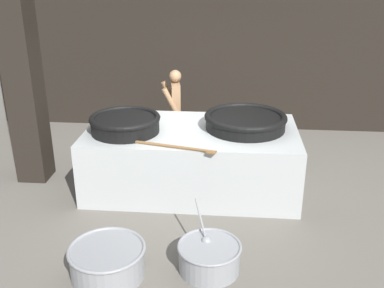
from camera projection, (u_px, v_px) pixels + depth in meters
name	position (u px, v px, depth m)	size (l,w,h in m)	color
ground_plane	(192.00, 186.00, 7.16)	(60.00, 60.00, 0.00)	#666059
back_wall	(205.00, 20.00, 9.03)	(8.88, 0.24, 4.48)	black
support_pillar	(18.00, 41.00, 6.64)	(0.46, 0.46, 4.48)	black
hearth_platform	(192.00, 159.00, 6.97)	(3.19, 1.71, 0.98)	#B2B7B7
giant_wok_near	(125.00, 123.00, 6.63)	(1.05, 1.05, 0.26)	black
giant_wok_far	(245.00, 121.00, 6.76)	(1.24, 1.24, 0.24)	black
stirring_paddle	(176.00, 147.00, 6.09)	(1.23, 0.36, 0.04)	brown
cook	(175.00, 109.00, 8.15)	(0.41, 0.61, 1.56)	#9E7551
prep_bowl_vegetables	(209.00, 256.00, 5.17)	(0.74, 0.93, 0.63)	gray
prep_bowl_meat	(107.00, 260.00, 5.06)	(0.88, 0.88, 0.37)	gray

